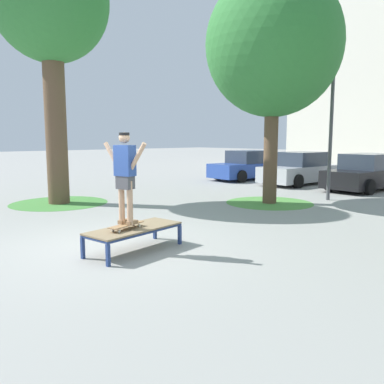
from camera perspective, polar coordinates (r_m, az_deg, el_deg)
The scene contains 12 objects.
ground_plane at distance 8.17m, azimuth -11.31°, elevation -7.64°, with size 120.00×120.00×0.00m, color #999993.
skate_box at distance 7.70m, azimuth -8.26°, elevation -5.35°, with size 1.03×1.99×0.46m.
skateboard at distance 7.55m, azimuth -9.36°, elevation -4.68°, with size 0.40×0.82×0.09m.
skater at distance 7.40m, azimuth -9.52°, elevation 2.87°, with size 0.98×0.37×1.69m.
tree_near_left at distance 14.39m, azimuth -19.55°, elevation 23.78°, with size 3.63×3.63×8.30m.
grass_patch_near_left at distance 13.96m, azimuth -18.40°, elevation -1.50°, with size 3.15×3.15×0.01m, color #47893D.
tree_mid_back at distance 13.68m, azimuth 11.54°, elevation 19.79°, with size 4.30×4.30×7.32m.
grass_patch_mid_back at distance 13.54m, azimuth 10.96°, elevation -1.52°, with size 2.87×2.87×0.01m, color #519342.
car_blue at distance 21.00m, azimuth 8.04°, elevation 3.67°, with size 2.18×4.33×1.50m.
car_silver at distance 19.30m, azimuth 15.14°, elevation 3.13°, with size 2.07×4.28×1.50m.
car_black at distance 18.07m, azimuth 23.62°, elevation 2.46°, with size 2.13×4.30×1.50m.
light_post at distance 14.67m, azimuth 19.46°, elevation 13.87°, with size 0.36×0.36×5.83m.
Camera 1 is at (6.75, -4.07, 2.14)m, focal length 37.38 mm.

